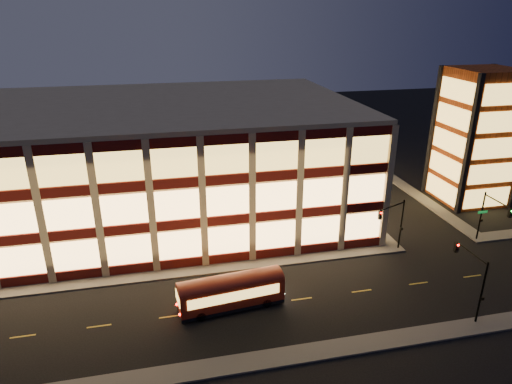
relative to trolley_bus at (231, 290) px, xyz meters
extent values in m
plane|color=black|center=(-3.42, 5.75, -1.77)|extent=(200.00, 200.00, 0.00)
cube|color=#514F4C|center=(-6.42, 6.75, -1.69)|extent=(54.00, 2.00, 0.15)
cube|color=#514F4C|center=(19.58, 22.75, -1.69)|extent=(2.00, 30.00, 0.15)
cube|color=#514F4C|center=(30.58, 22.75, -1.69)|extent=(2.00, 30.00, 0.15)
cube|color=#514F4C|center=(-3.42, -7.25, -1.69)|extent=(100.00, 2.00, 0.15)
cube|color=tan|center=(-6.42, 22.75, 5.23)|extent=(50.00, 30.00, 14.00)
cube|color=tan|center=(-6.42, 22.75, 12.48)|extent=(50.40, 30.40, 0.50)
cube|color=#470C0A|center=(-6.42, 7.63, -1.12)|extent=(50.10, 0.25, 1.00)
cube|color=#FFBF6B|center=(-6.42, 7.65, 0.98)|extent=(49.00, 0.20, 3.00)
cube|color=#470C0A|center=(18.70, 22.75, -1.12)|extent=(0.25, 30.10, 1.00)
cube|color=#FFBF6B|center=(18.68, 22.75, 0.98)|extent=(0.20, 29.00, 3.00)
cube|color=#470C0A|center=(-6.42, 7.63, 3.28)|extent=(50.10, 0.25, 1.00)
cube|color=#FFBF6B|center=(-6.42, 7.65, 5.38)|extent=(49.00, 0.20, 3.00)
cube|color=#470C0A|center=(18.70, 22.75, 3.28)|extent=(0.25, 30.10, 1.00)
cube|color=#FFBF6B|center=(18.68, 22.75, 5.38)|extent=(0.20, 29.00, 3.00)
cube|color=#470C0A|center=(-6.42, 7.63, 7.68)|extent=(50.10, 0.25, 1.00)
cube|color=#FFBF6B|center=(-6.42, 7.65, 9.78)|extent=(49.00, 0.20, 3.00)
cube|color=#470C0A|center=(18.70, 22.75, 7.68)|extent=(0.25, 30.10, 1.00)
cube|color=#FFBF6B|center=(18.68, 22.75, 9.78)|extent=(0.20, 29.00, 3.00)
cube|color=#8C3814|center=(36.58, 17.75, 7.23)|extent=(8.00, 8.00, 18.00)
cube|color=black|center=(32.58, 13.75, 7.23)|extent=(0.60, 0.60, 18.00)
cube|color=black|center=(32.58, 21.75, 7.23)|extent=(0.60, 0.60, 18.00)
cube|color=black|center=(40.58, 21.75, 7.23)|extent=(0.60, 0.60, 18.00)
cube|color=#FFC859|center=(36.58, 13.67, 0.03)|extent=(6.60, 0.16, 2.60)
cube|color=#FFC859|center=(32.50, 17.75, 0.03)|extent=(0.16, 6.60, 2.60)
cube|color=#FFC859|center=(36.58, 13.67, 3.43)|extent=(6.60, 0.16, 2.60)
cube|color=#FFC859|center=(32.50, 17.75, 3.43)|extent=(0.16, 6.60, 2.60)
cube|color=#FFC859|center=(36.58, 13.67, 6.83)|extent=(6.60, 0.16, 2.60)
cube|color=#FFC859|center=(32.50, 17.75, 6.83)|extent=(0.16, 6.60, 2.60)
cube|color=#FFC859|center=(36.58, 13.67, 10.23)|extent=(6.60, 0.16, 2.60)
cube|color=#FFC859|center=(32.50, 17.75, 10.23)|extent=(0.16, 6.60, 2.60)
cube|color=#FFC859|center=(36.58, 13.67, 13.63)|extent=(6.60, 0.16, 2.60)
cube|color=#FFC859|center=(32.50, 17.75, 13.63)|extent=(0.16, 6.60, 2.60)
cylinder|color=black|center=(20.08, 6.55, 1.23)|extent=(0.18, 0.18, 6.00)
cylinder|color=black|center=(18.33, 5.80, 3.93)|extent=(3.56, 1.63, 0.14)
cube|color=black|center=(16.58, 5.05, 3.43)|extent=(0.32, 0.32, 0.95)
sphere|color=#FF0C05|center=(16.58, 4.87, 3.73)|extent=(0.20, 0.20, 0.20)
cube|color=black|center=(20.08, 6.35, 0.83)|extent=(0.25, 0.18, 0.28)
cylinder|color=black|center=(30.08, 6.55, 1.23)|extent=(0.18, 0.18, 6.00)
cylinder|color=black|center=(30.08, 4.55, 3.93)|extent=(0.14, 4.00, 0.14)
cube|color=black|center=(30.08, 2.55, 3.43)|extent=(0.32, 0.32, 0.95)
sphere|color=#0CFF26|center=(30.08, 2.37, 3.73)|extent=(0.20, 0.20, 0.20)
cube|color=black|center=(30.08, 6.35, 0.83)|extent=(0.25, 0.18, 0.28)
cube|color=#0C7226|center=(30.08, 6.40, 1.83)|extent=(1.20, 0.06, 0.28)
cylinder|color=black|center=(20.08, -6.75, 1.23)|extent=(0.18, 0.18, 6.00)
cylinder|color=black|center=(20.08, -4.75, 3.93)|extent=(0.14, 4.00, 0.14)
cube|color=black|center=(20.08, -2.75, 3.43)|extent=(0.32, 0.32, 0.95)
sphere|color=#FF0C05|center=(20.08, -2.93, 3.73)|extent=(0.20, 0.20, 0.20)
cube|color=black|center=(20.08, -6.95, 0.83)|extent=(0.25, 0.18, 0.28)
cube|color=maroon|center=(0.00, 0.00, -0.17)|extent=(9.62, 3.39, 2.17)
cube|color=black|center=(0.00, 0.00, -1.44)|extent=(9.62, 3.39, 0.33)
cylinder|color=black|center=(-2.88, -1.36, -1.34)|extent=(0.87, 0.37, 0.85)
cylinder|color=black|center=(-3.11, 0.69, -1.34)|extent=(0.87, 0.37, 0.85)
cylinder|color=black|center=(3.11, -0.69, -1.34)|extent=(0.87, 0.37, 0.85)
cylinder|color=black|center=(2.88, 1.36, -1.34)|extent=(0.87, 0.37, 0.85)
cube|color=#FFC859|center=(0.13, -1.20, 0.12)|extent=(8.24, 0.98, 0.94)
cube|color=#FFC859|center=(-0.13, 1.20, 0.12)|extent=(8.24, 0.98, 0.94)
camera|label=1|loc=(-5.24, -34.00, 23.26)|focal=32.00mm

